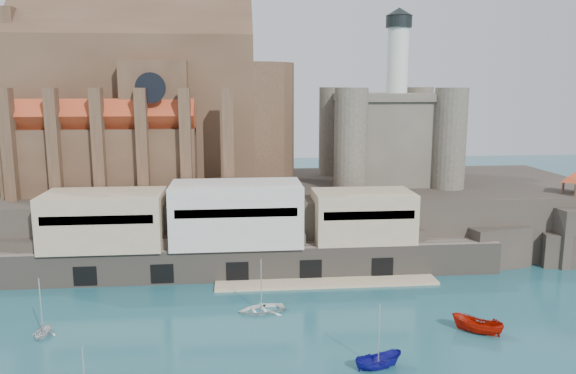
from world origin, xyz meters
The scene contains 10 objects.
ground centered at (0.00, 0.00, 0.00)m, with size 300.00×300.00×0.00m, color #194A54.
promontory centered at (-0.19, 39.37, 4.92)m, with size 100.00×36.00×10.00m.
quay centered at (-10.19, 23.07, 6.07)m, with size 70.00×12.00×13.05m.
church centered at (-24.13, 41.85, 22.13)m, with size 47.00×25.93×30.51m.
castle_keep centered at (16.08, 41.08, 18.31)m, with size 21.20×21.20×29.30m.
rock_outcrop centered at (42.00, 25.84, 4.02)m, with size 14.50×10.50×8.70m.
boat_2 centered at (3.10, -5.16, 0.00)m, with size 1.80×1.84×4.77m, color navy.
boat_4 centered at (-30.80, 5.06, 0.00)m, with size 2.94×1.79×3.41m, color silver.
boat_5 centered at (15.67, 1.37, 0.00)m, with size 2.05×2.11×5.45m, color #A41303.
boat_6 centered at (-7.25, 9.41, 0.00)m, with size 4.02×1.16×5.62m, color white.
Camera 1 is at (-10.01, -53.27, 26.37)m, focal length 35.00 mm.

